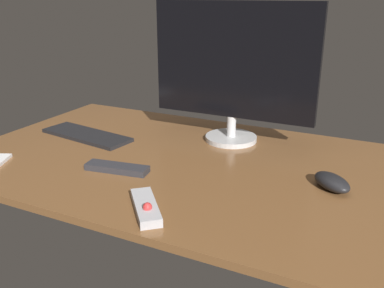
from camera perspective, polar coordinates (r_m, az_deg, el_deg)
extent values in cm
cube|color=brown|center=(127.73, -0.70, -2.62)|extent=(140.00, 84.00, 2.00)
cylinder|color=silver|center=(144.61, 5.33, 0.81)|extent=(17.60, 17.60, 1.60)
cylinder|color=silver|center=(143.26, 5.38, 2.44)|extent=(3.08, 3.08, 7.04)
cube|color=black|center=(138.26, 5.68, 11.20)|extent=(55.12, 2.75, 37.12)
cube|color=black|center=(152.25, -14.16, 1.19)|extent=(35.78, 16.30, 1.21)
ellipsoid|color=black|center=(114.45, 18.51, -4.93)|extent=(12.94, 12.67, 3.77)
cube|color=#B7B7BC|center=(98.89, -6.32, -8.53)|extent=(14.58, 15.77, 2.13)
sphere|color=red|center=(95.81, -6.09, -8.54)|extent=(2.15, 2.15, 2.15)
cube|color=#2D2D33|center=(121.25, -10.17, -3.23)|extent=(18.96, 7.57, 1.85)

